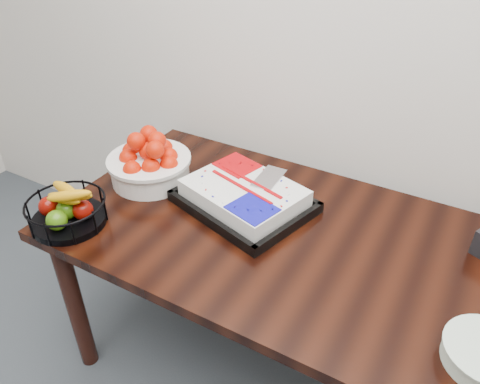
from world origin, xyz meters
The scene contains 4 objects.
table centered at (0.00, 2.00, 0.66)m, with size 1.80×0.90×0.75m.
cake_tray centered at (-0.29, 2.07, 0.79)m, with size 0.54×0.47×0.10m.
tangerine_bowl centered at (-0.71, 2.04, 0.84)m, with size 0.33×0.33×0.21m.
fruit_basket centered at (-0.78, 1.67, 0.81)m, with size 0.27×0.27×0.15m.
Camera 1 is at (0.39, 0.84, 1.78)m, focal length 35.00 mm.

